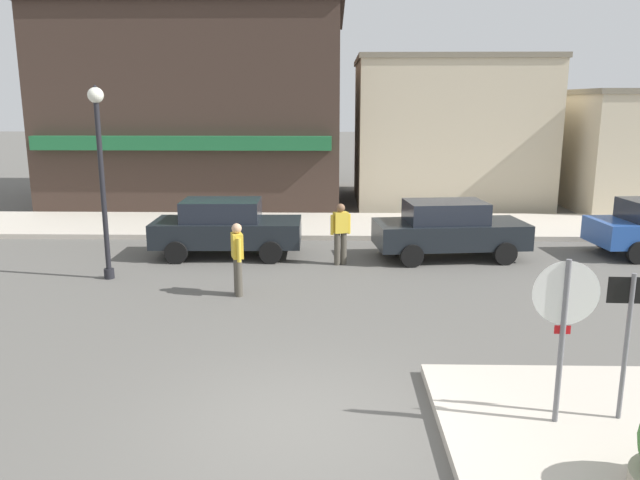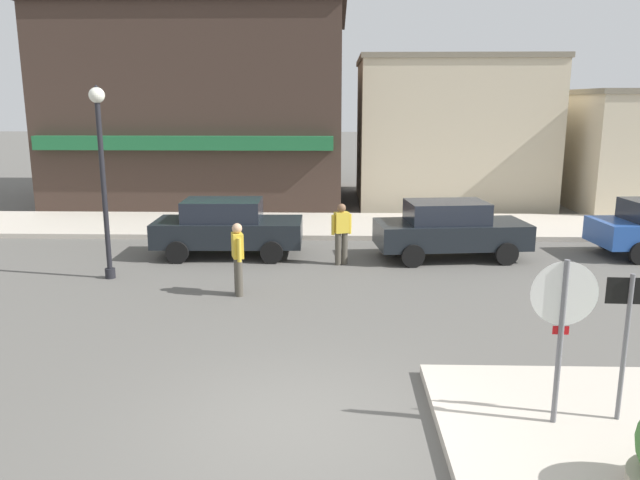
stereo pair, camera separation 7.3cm
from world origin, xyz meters
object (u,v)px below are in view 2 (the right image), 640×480
object	(u,v)px
one_way_sign	(626,333)
lamp_post	(101,155)
stop_sign	(562,321)
parked_car_nearest	(227,227)
parked_car_second	(450,229)
pedestrian_crossing_far	(341,232)
pedestrian_crossing_near	(238,257)

from	to	relation	value
one_way_sign	lamp_post	size ratio (longest dim) A/B	0.46
stop_sign	parked_car_nearest	distance (m)	10.94
parked_car_second	parked_car_nearest	bearing A→B (deg)	178.99
parked_car_second	one_way_sign	bearing A→B (deg)	-86.08
stop_sign	parked_car_nearest	bearing A→B (deg)	122.18
lamp_post	pedestrian_crossing_far	bearing A→B (deg)	14.47
stop_sign	pedestrian_crossing_far	distance (m)	8.82
lamp_post	parked_car_nearest	size ratio (longest dim) A/B	1.12
lamp_post	parked_car_second	bearing A→B (deg)	14.51
stop_sign	parked_car_second	bearing A→B (deg)	88.53
pedestrian_crossing_near	parked_car_second	bearing A→B (deg)	33.60
one_way_sign	pedestrian_crossing_far	distance (m)	9.02
parked_car_second	pedestrian_crossing_far	world-z (taller)	pedestrian_crossing_far
stop_sign	lamp_post	distance (m)	10.89
stop_sign	parked_car_nearest	xyz separation A→B (m)	(-5.81, 9.24, -0.71)
parked_car_nearest	parked_car_second	bearing A→B (deg)	-1.01
parked_car_nearest	pedestrian_crossing_near	world-z (taller)	pedestrian_crossing_near
stop_sign	lamp_post	xyz separation A→B (m)	(-8.27, 6.93, 1.44)
one_way_sign	pedestrian_crossing_near	bearing A→B (deg)	136.12
parked_car_nearest	pedestrian_crossing_near	distance (m)	3.66
stop_sign	pedestrian_crossing_near	world-z (taller)	stop_sign
parked_car_nearest	pedestrian_crossing_near	xyz separation A→B (m)	(0.86, -3.56, 0.06)
parked_car_second	pedestrian_crossing_near	world-z (taller)	pedestrian_crossing_near
stop_sign	lamp_post	size ratio (longest dim) A/B	0.51
one_way_sign	parked_car_second	xyz separation A→B (m)	(-0.62, 9.04, -0.52)
one_way_sign	parked_car_second	distance (m)	9.07
parked_car_nearest	pedestrian_crossing_near	size ratio (longest dim) A/B	2.51
one_way_sign	parked_car_second	size ratio (longest dim) A/B	0.50
lamp_post	pedestrian_crossing_far	world-z (taller)	lamp_post
stop_sign	parked_car_second	distance (m)	9.17
lamp_post	pedestrian_crossing_near	bearing A→B (deg)	-20.64
one_way_sign	pedestrian_crossing_near	world-z (taller)	one_way_sign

